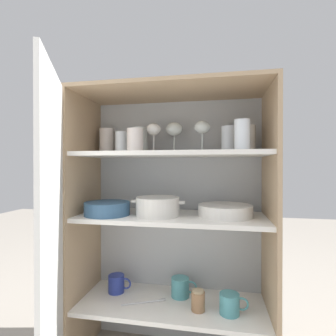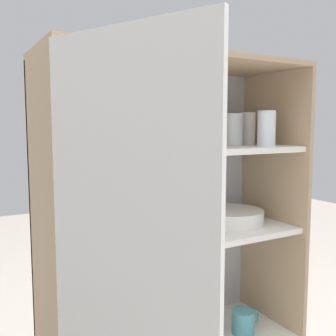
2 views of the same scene
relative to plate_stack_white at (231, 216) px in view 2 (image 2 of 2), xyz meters
name	(u,v)px [view 2 (image 2 of 2)]	position (x,y,z in m)	size (l,w,h in m)	color
cupboard_back_panel	(153,238)	(-0.25, 0.16, -0.09)	(0.92, 0.02, 1.29)	#B2B7BC
cupboard_side_left	(47,274)	(-0.70, -0.02, -0.09)	(0.02, 0.38, 1.29)	tan
cupboard_side_right	(271,233)	(0.20, -0.02, -0.09)	(0.02, 0.38, 1.29)	tan
cupboard_top_panel	(177,61)	(-0.25, -0.02, 0.56)	(0.92, 0.38, 0.02)	tan
shelf_board_middle	(176,236)	(-0.25, -0.02, -0.04)	(0.88, 0.34, 0.02)	white
shelf_board_upper	(177,150)	(-0.25, -0.02, 0.26)	(0.88, 0.34, 0.02)	white
cupboard_door	(128,325)	(-0.61, -0.41, -0.09)	(0.21, 0.42, 1.29)	silver
tumbler_glass_0	(266,129)	(0.07, -0.11, 0.34)	(0.07, 0.07, 0.13)	white
tumbler_glass_1	(122,128)	(-0.43, 0.05, 0.34)	(0.08, 0.08, 0.13)	white
tumbler_glass_2	(234,129)	(0.02, 0.01, 0.33)	(0.07, 0.07, 0.12)	white
tumbler_glass_3	(58,128)	(-0.63, 0.09, 0.34)	(0.08, 0.08, 0.14)	silver
tumbler_glass_4	(247,129)	(0.11, 0.04, 0.34)	(0.07, 0.07, 0.13)	white
tumbler_glass_5	(102,132)	(-0.51, 0.01, 0.33)	(0.06, 0.06, 0.11)	white
tumbler_glass_6	(139,132)	(-0.42, -0.06, 0.33)	(0.08, 0.08, 0.11)	silver
wine_glass_0	(207,116)	(-0.11, 0.01, 0.38)	(0.08, 0.08, 0.15)	white
wine_glass_1	(163,114)	(-0.26, 0.07, 0.39)	(0.09, 0.09, 0.16)	white
wine_glass_2	(151,117)	(-0.34, 0.00, 0.38)	(0.07, 0.07, 0.14)	white
plate_stack_white	(231,216)	(0.00, 0.00, 0.00)	(0.25, 0.25, 0.05)	white
mixing_bowl_large	(99,240)	(-0.56, -0.07, 0.01)	(0.22, 0.22, 0.06)	#33567A
casserole_dish	(165,225)	(-0.31, -0.04, 0.02)	(0.26, 0.21, 0.09)	silver
coffee_mug_primary	(244,322)	(0.02, -0.07, -0.40)	(0.13, 0.09, 0.09)	teal
coffee_mug_extra_2	(176,323)	(-0.22, 0.05, -0.40)	(0.13, 0.09, 0.09)	teal
storage_jar	(214,331)	(-0.12, -0.06, -0.40)	(0.06, 0.06, 0.09)	#99704C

